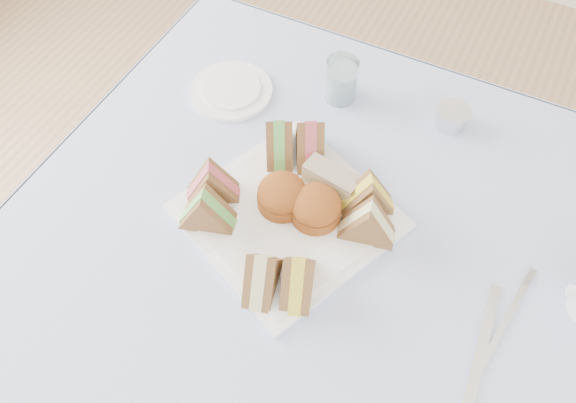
% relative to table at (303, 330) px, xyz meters
% --- Properties ---
extents(floor, '(4.00, 4.00, 0.00)m').
position_rel_table_xyz_m(floor, '(0.00, 0.00, -0.37)').
color(floor, '#9E7751').
rests_on(floor, ground).
extents(table, '(0.90, 0.90, 0.74)m').
position_rel_table_xyz_m(table, '(0.00, 0.00, 0.00)').
color(table, brown).
rests_on(table, floor).
extents(tablecloth, '(1.02, 1.02, 0.01)m').
position_rel_table_xyz_m(tablecloth, '(0.00, 0.00, 0.37)').
color(tablecloth, silver).
rests_on(tablecloth, table).
extents(serving_plate, '(0.40, 0.40, 0.01)m').
position_rel_table_xyz_m(serving_plate, '(-0.05, 0.03, 0.38)').
color(serving_plate, white).
rests_on(serving_plate, tablecloth).
extents(sandwich_fl_a, '(0.10, 0.08, 0.08)m').
position_rel_table_xyz_m(sandwich_fl_a, '(-0.19, 0.01, 0.43)').
color(sandwich_fl_a, brown).
rests_on(sandwich_fl_a, serving_plate).
extents(sandwich_fl_b, '(0.10, 0.07, 0.08)m').
position_rel_table_xyz_m(sandwich_fl_b, '(-0.17, -0.04, 0.43)').
color(sandwich_fl_b, brown).
rests_on(sandwich_fl_b, serving_plate).
extents(sandwich_fr_a, '(0.08, 0.11, 0.09)m').
position_rel_table_xyz_m(sandwich_fr_a, '(0.02, -0.08, 0.43)').
color(sandwich_fr_a, brown).
rests_on(sandwich_fr_a, serving_plate).
extents(sandwich_fr_b, '(0.07, 0.10, 0.09)m').
position_rel_table_xyz_m(sandwich_fr_b, '(-0.03, -0.10, 0.43)').
color(sandwich_fr_b, brown).
rests_on(sandwich_fr_b, serving_plate).
extents(sandwich_bl_a, '(0.09, 0.11, 0.09)m').
position_rel_table_xyz_m(sandwich_bl_a, '(-0.13, 0.15, 0.43)').
color(sandwich_bl_a, brown).
rests_on(sandwich_bl_a, serving_plate).
extents(sandwich_bl_b, '(0.09, 0.11, 0.09)m').
position_rel_table_xyz_m(sandwich_bl_b, '(-0.08, 0.17, 0.43)').
color(sandwich_bl_b, brown).
rests_on(sandwich_bl_b, serving_plate).
extents(sandwich_br_a, '(0.10, 0.06, 0.08)m').
position_rel_table_xyz_m(sandwich_br_a, '(0.08, 0.06, 0.43)').
color(sandwich_br_a, brown).
rests_on(sandwich_br_a, serving_plate).
extents(sandwich_br_b, '(0.10, 0.08, 0.08)m').
position_rel_table_xyz_m(sandwich_br_b, '(0.06, 0.11, 0.43)').
color(sandwich_br_b, brown).
rests_on(sandwich_br_b, serving_plate).
extents(scone_left, '(0.10, 0.10, 0.06)m').
position_rel_table_xyz_m(scone_left, '(-0.07, 0.05, 0.42)').
color(scone_left, '#A84914').
rests_on(scone_left, serving_plate).
extents(scone_right, '(0.09, 0.09, 0.06)m').
position_rel_table_xyz_m(scone_right, '(-0.01, 0.05, 0.42)').
color(scone_right, '#A84914').
rests_on(scone_right, serving_plate).
extents(pastry_slice, '(0.10, 0.05, 0.05)m').
position_rel_table_xyz_m(pastry_slice, '(-0.01, 0.12, 0.41)').
color(pastry_slice, beige).
rests_on(pastry_slice, serving_plate).
extents(side_plate, '(0.17, 0.17, 0.01)m').
position_rel_table_xyz_m(side_plate, '(-0.29, 0.25, 0.38)').
color(side_plate, white).
rests_on(side_plate, tablecloth).
extents(water_glass, '(0.08, 0.08, 0.09)m').
position_rel_table_xyz_m(water_glass, '(-0.09, 0.34, 0.42)').
color(water_glass, white).
rests_on(water_glass, tablecloth).
extents(tea_strainer, '(0.08, 0.08, 0.04)m').
position_rel_table_xyz_m(tea_strainer, '(0.13, 0.36, 0.39)').
color(tea_strainer, silver).
rests_on(tea_strainer, tablecloth).
extents(knife, '(0.03, 0.21, 0.00)m').
position_rel_table_xyz_m(knife, '(0.30, -0.03, 0.38)').
color(knife, silver).
rests_on(knife, tablecloth).
extents(fork, '(0.04, 0.18, 0.00)m').
position_rel_table_xyz_m(fork, '(0.32, 0.00, 0.38)').
color(fork, silver).
rests_on(fork, tablecloth).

